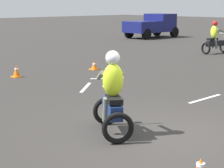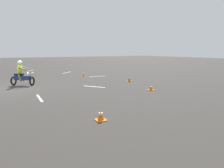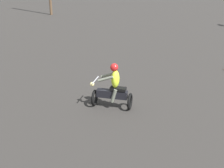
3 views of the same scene
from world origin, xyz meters
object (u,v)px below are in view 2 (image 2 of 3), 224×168
(motorcycle_rider_foreground, at_px, (22,75))
(traffic_cone_far_right, at_px, (101,115))
(traffic_cone_near_left, at_px, (151,88))
(traffic_cone_far_center, at_px, (129,79))
(traffic_cone_near_right, at_px, (84,74))

(motorcycle_rider_foreground, distance_m, traffic_cone_far_right, 8.28)
(motorcycle_rider_foreground, distance_m, traffic_cone_near_left, 8.44)
(motorcycle_rider_foreground, xyz_separation_m, traffic_cone_near_left, (-6.54, 5.31, -0.57))
(motorcycle_rider_foreground, bearing_deg, traffic_cone_far_center, 106.97)
(traffic_cone_near_left, bearing_deg, traffic_cone_near_right, -79.42)
(traffic_cone_near_right, xyz_separation_m, traffic_cone_far_right, (3.11, 10.30, -0.00))
(motorcycle_rider_foreground, relative_size, traffic_cone_near_right, 4.53)
(motorcycle_rider_foreground, height_order, traffic_cone_far_center, motorcycle_rider_foreground)
(traffic_cone_near_left, relative_size, traffic_cone_near_right, 0.87)
(traffic_cone_near_left, bearing_deg, traffic_cone_far_right, 30.86)
(traffic_cone_far_center, bearing_deg, traffic_cone_far_right, 48.56)
(traffic_cone_near_left, bearing_deg, traffic_cone_far_center, -100.72)
(traffic_cone_far_right, bearing_deg, traffic_cone_far_center, -131.44)
(traffic_cone_far_right, bearing_deg, traffic_cone_near_right, -106.79)
(motorcycle_rider_foreground, bearing_deg, traffic_cone_near_left, 85.23)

